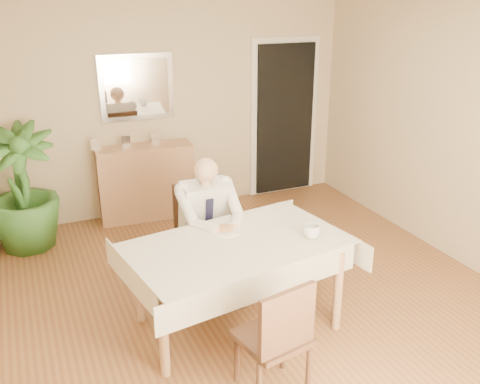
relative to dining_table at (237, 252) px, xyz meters
name	(u,v)px	position (x,y,z in m)	size (l,w,h in m)	color
room	(257,165)	(0.26, 0.19, 0.63)	(5.00, 5.02, 2.60)	brown
doorway	(284,119)	(1.81, 2.65, 0.33)	(0.96, 0.07, 2.10)	white
mirror	(137,88)	(-0.12, 2.66, 0.88)	(0.86, 0.04, 0.76)	silver
dining_table	(237,252)	(0.00, 0.00, 0.00)	(1.87, 1.28, 0.75)	tan
chair_far	(200,226)	(0.00, 0.88, -0.14)	(0.47, 0.47, 0.93)	#472518
chair_near	(278,335)	(-0.09, -0.90, -0.16)	(0.50, 0.50, 0.90)	#472518
seated_man	(211,221)	(0.00, 0.59, 0.02)	(0.48, 0.72, 1.24)	white
plate	(225,231)	(-0.01, 0.23, 0.09)	(0.26, 0.26, 0.02)	white
food	(225,228)	(-0.01, 0.23, 0.11)	(0.14, 0.14, 0.06)	brown
knife	(232,231)	(0.03, 0.17, 0.11)	(0.01, 0.01, 0.13)	silver
fork	(223,232)	(-0.05, 0.17, 0.11)	(0.01, 0.01, 0.13)	silver
coffee_mug	(312,232)	(0.58, -0.15, 0.14)	(0.14, 0.14, 0.11)	white
sideboard	(146,182)	(-0.12, 2.51, -0.22)	(1.12, 0.38, 0.89)	tan
photo_frame_left	(95,145)	(-0.67, 2.54, 0.29)	(0.10, 0.02, 0.14)	silver
photo_frame_center	(126,142)	(-0.32, 2.52, 0.29)	(0.10, 0.02, 0.14)	silver
photo_frame_right	(156,139)	(0.03, 2.52, 0.29)	(0.10, 0.02, 0.14)	silver
potted_palm	(22,188)	(-1.50, 2.22, 0.00)	(0.75, 0.75, 1.34)	#2C5C20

